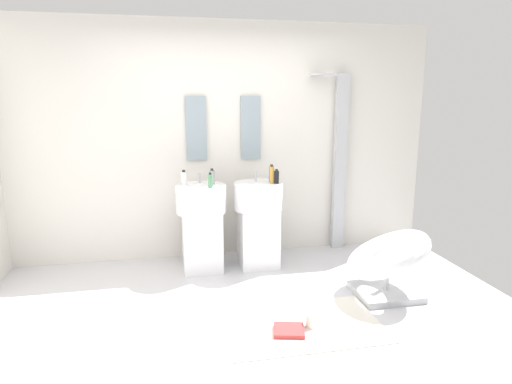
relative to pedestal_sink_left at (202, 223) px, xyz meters
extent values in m
cube|color=silver|center=(0.30, -1.16, -0.53)|extent=(4.80, 3.60, 0.04)
cube|color=silver|center=(0.30, 0.49, 0.79)|extent=(4.80, 0.10, 2.60)
cube|color=white|center=(0.00, 0.00, -0.20)|extent=(0.40, 0.40, 0.63)
cylinder|color=white|center=(0.00, 0.00, 0.26)|extent=(0.52, 0.52, 0.28)
cylinder|color=#B7BABF|center=(0.00, 0.14, 0.45)|extent=(0.02, 0.02, 0.10)
cube|color=white|center=(0.60, 0.00, -0.20)|extent=(0.40, 0.40, 0.63)
cylinder|color=white|center=(0.60, 0.00, 0.26)|extent=(0.52, 0.52, 0.28)
cylinder|color=#B7BABF|center=(0.60, 0.14, 0.45)|extent=(0.02, 0.02, 0.10)
cube|color=#8C9EA8|center=(0.00, 0.42, 0.95)|extent=(0.22, 0.03, 0.69)
cube|color=#8C9EA8|center=(0.60, 0.42, 0.95)|extent=(0.22, 0.03, 0.69)
cube|color=#B7BABF|center=(1.66, 0.37, 0.52)|extent=(0.14, 0.08, 2.05)
cylinder|color=#B7BABF|center=(1.51, 0.35, 1.52)|extent=(0.30, 0.02, 0.02)
cylinder|color=#B7BABF|center=(1.36, 0.32, 1.52)|extent=(0.24, 0.24, 0.02)
cube|color=#B7BABF|center=(1.60, -0.98, -0.48)|extent=(0.56, 0.50, 0.06)
cylinder|color=#B7BABF|center=(1.60, -0.98, -0.31)|extent=(0.05, 0.05, 0.34)
torus|color=white|center=(1.60, -0.98, -0.11)|extent=(1.04, 1.04, 0.49)
cube|color=white|center=(0.67, -1.36, -0.50)|extent=(1.27, 0.80, 0.01)
cube|color=#B73838|center=(0.54, -1.45, -0.48)|extent=(0.28, 0.26, 0.03)
cylinder|color=white|center=(0.73, -1.40, -0.45)|extent=(0.09, 0.09, 0.11)
cylinder|color=white|center=(-0.16, 0.06, 0.47)|extent=(0.06, 0.06, 0.13)
cylinder|color=black|center=(-0.16, 0.06, 0.54)|extent=(0.03, 0.03, 0.02)
cylinder|color=#C68C38|center=(0.74, -0.04, 0.49)|extent=(0.05, 0.05, 0.18)
cylinder|color=black|center=(0.74, -0.04, 0.59)|extent=(0.03, 0.03, 0.02)
cylinder|color=#99999E|center=(0.12, 0.05, 0.47)|extent=(0.05, 0.05, 0.14)
cylinder|color=black|center=(0.12, 0.05, 0.55)|extent=(0.03, 0.03, 0.02)
cylinder|color=#4C72B7|center=(0.75, 0.03, 0.48)|extent=(0.05, 0.05, 0.17)
cylinder|color=black|center=(0.75, 0.03, 0.58)|extent=(0.03, 0.03, 0.02)
cylinder|color=#59996B|center=(0.09, -0.14, 0.47)|extent=(0.05, 0.05, 0.13)
cylinder|color=black|center=(0.09, -0.14, 0.54)|extent=(0.03, 0.03, 0.02)
cylinder|color=black|center=(0.79, -0.05, 0.46)|extent=(0.05, 0.05, 0.13)
cylinder|color=black|center=(0.79, -0.05, 0.54)|extent=(0.03, 0.03, 0.02)
camera|label=1|loc=(-0.34, -4.46, 1.31)|focal=31.09mm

